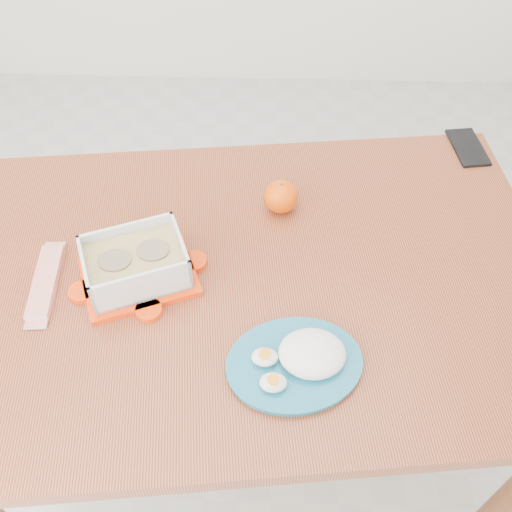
{
  "coord_description": "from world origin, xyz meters",
  "views": [
    {
      "loc": [
        0.17,
        -0.89,
        1.7
      ],
      "look_at": [
        0.15,
        -0.15,
        0.81
      ],
      "focal_mm": 40.0,
      "sensor_mm": 36.0,
      "label": 1
    }
  ],
  "objects_px": {
    "food_container": "(136,264)",
    "orange_fruit": "(281,197)",
    "rice_plate": "(300,359)",
    "smartphone": "(468,147)",
    "dining_table": "(256,299)"
  },
  "relations": [
    {
      "from": "food_container",
      "to": "orange_fruit",
      "type": "height_order",
      "value": "food_container"
    },
    {
      "from": "food_container",
      "to": "orange_fruit",
      "type": "bearing_deg",
      "value": 14.57
    },
    {
      "from": "food_container",
      "to": "rice_plate",
      "type": "height_order",
      "value": "food_container"
    },
    {
      "from": "orange_fruit",
      "to": "smartphone",
      "type": "relative_size",
      "value": 0.53
    },
    {
      "from": "dining_table",
      "to": "food_container",
      "type": "height_order",
      "value": "food_container"
    },
    {
      "from": "food_container",
      "to": "dining_table",
      "type": "bearing_deg",
      "value": -16.95
    },
    {
      "from": "orange_fruit",
      "to": "smartphone",
      "type": "xyz_separation_m",
      "value": [
        0.48,
        0.23,
        -0.03
      ]
    },
    {
      "from": "dining_table",
      "to": "rice_plate",
      "type": "distance_m",
      "value": 0.26
    },
    {
      "from": "rice_plate",
      "to": "smartphone",
      "type": "distance_m",
      "value": 0.78
    },
    {
      "from": "food_container",
      "to": "rice_plate",
      "type": "relative_size",
      "value": 0.92
    },
    {
      "from": "dining_table",
      "to": "orange_fruit",
      "type": "xyz_separation_m",
      "value": [
        0.05,
        0.2,
        0.13
      ]
    },
    {
      "from": "rice_plate",
      "to": "orange_fruit",
      "type": "bearing_deg",
      "value": 82.92
    },
    {
      "from": "orange_fruit",
      "to": "smartphone",
      "type": "height_order",
      "value": "orange_fruit"
    },
    {
      "from": "orange_fruit",
      "to": "rice_plate",
      "type": "distance_m",
      "value": 0.41
    },
    {
      "from": "dining_table",
      "to": "food_container",
      "type": "relative_size",
      "value": 4.94
    }
  ]
}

